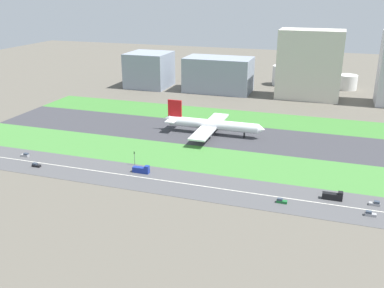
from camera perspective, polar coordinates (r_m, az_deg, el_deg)
ground_plane at (r=267.27m, az=2.27°, el=1.35°), size 800.00×800.00×0.00m
runway at (r=267.26m, az=2.27°, el=1.36°), size 280.00×46.00×0.10m
grass_median_north at (r=305.07m, az=4.43°, el=3.69°), size 280.00×36.00×0.10m
grass_median_south at (r=230.53m, az=-0.59°, el=-1.73°), size 280.00×36.00×0.10m
highway at (r=203.01m, az=-3.54°, el=-4.89°), size 280.00×28.00×0.10m
highway_centerline at (r=202.98m, az=-3.54°, el=-4.88°), size 266.00×0.50×0.01m
airliner at (r=265.12m, az=2.46°, el=2.61°), size 65.00×56.00×19.70m
car_0 at (r=186.73m, az=22.51°, el=-8.55°), size 4.40×1.80×2.00m
car_3 at (r=186.36m, az=11.74°, el=-7.40°), size 4.40×1.80×2.00m
truck_0 at (r=211.92m, az=-6.71°, el=-3.41°), size 8.40×2.50×4.00m
car_2 at (r=247.47m, az=-21.21°, el=-1.37°), size 4.40×1.80×2.00m
car_1 at (r=195.91m, az=23.08°, el=-7.27°), size 4.40×1.80×2.00m
car_4 at (r=231.57m, az=-19.96°, el=-2.66°), size 4.40×1.80×2.00m
truck_1 at (r=194.42m, az=18.17°, el=-6.58°), size 8.40×2.50×4.00m
traffic_light at (r=220.62m, az=-7.63°, el=-1.75°), size 0.36×0.50×7.20m
terminal_building at (r=397.79m, az=-5.68°, el=9.76°), size 36.56×36.52×30.79m
hangar_building at (r=376.55m, az=3.50°, el=9.14°), size 56.80×31.39×29.50m
office_tower at (r=362.65m, az=15.29°, el=10.10°), size 49.85×26.99×54.79m
fuel_tank_west at (r=412.17m, az=11.87°, el=8.88°), size 18.37×18.37×17.87m
fuel_tank_centre at (r=410.39m, az=15.93°, el=8.17°), size 19.17×19.17×13.28m
fuel_tank_east at (r=410.27m, az=19.86°, el=7.71°), size 17.24×17.24×12.79m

